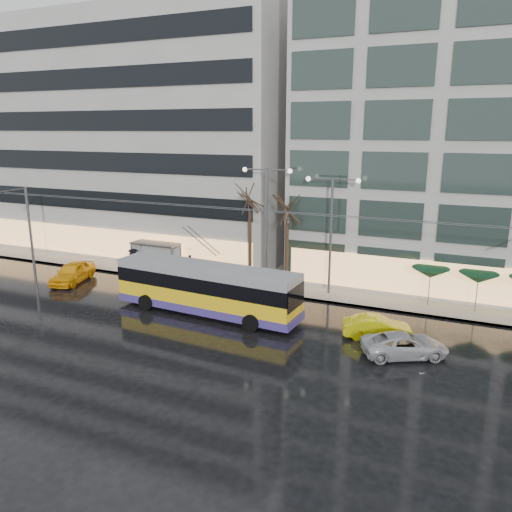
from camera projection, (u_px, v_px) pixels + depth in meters
The scene contains 19 objects.
ground at pixel (168, 333), 30.20m from camera, with size 140.00×140.00×0.00m, color black.
sidewalk at pixel (281, 275), 41.84m from camera, with size 80.00×10.00×0.15m, color gray.
kerb at pixel (258, 292), 37.44m from camera, with size 80.00×0.10×0.15m, color slate.
building_left at pixel (134, 137), 50.50m from camera, with size 34.00×14.00×22.00m, color #9E9C97.
trolleybus at pixel (206, 290), 32.97m from camera, with size 13.01×5.39×5.96m.
catenary at pixel (239, 240), 35.81m from camera, with size 42.24×5.12×7.00m.
bus_shelter at pixel (153, 250), 42.45m from camera, with size 4.20×1.60×2.51m.
street_lamp_near at pixel (267, 211), 37.53m from camera, with size 3.96×0.36×9.03m.
street_lamp_far at pixel (331, 219), 35.66m from camera, with size 3.96×0.36×8.53m.
tree_a at pixel (250, 195), 38.02m from camera, with size 3.20×3.20×8.40m.
tree_b at pixel (287, 206), 37.20m from camera, with size 3.20×3.20×7.70m.
parasol_a at pixel (430, 273), 33.94m from camera, with size 2.50×2.50×2.65m.
parasol_b at pixel (478, 278), 32.78m from camera, with size 2.50×2.50×2.65m.
taxi_a at pixel (73, 272), 39.92m from camera, with size 1.93×4.79×1.63m, color #FFB20D.
taxi_b at pixel (377, 327), 29.30m from camera, with size 1.39×3.98×1.31m, color #CFCA0A.
sedan_silver at pixel (405, 345), 26.95m from camera, with size 2.13×4.61×1.28m, color #B3B3B8.
pedestrian_a at pixel (190, 256), 41.91m from camera, with size 1.02×1.04×2.19m.
pedestrian_b at pixel (182, 266), 41.23m from camera, with size 0.95×0.95×1.55m.
pedestrian_c at pixel (133, 260), 41.92m from camera, with size 1.27×0.87×2.11m.
Camera 1 is at (16.12, -23.63, 11.99)m, focal length 35.00 mm.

